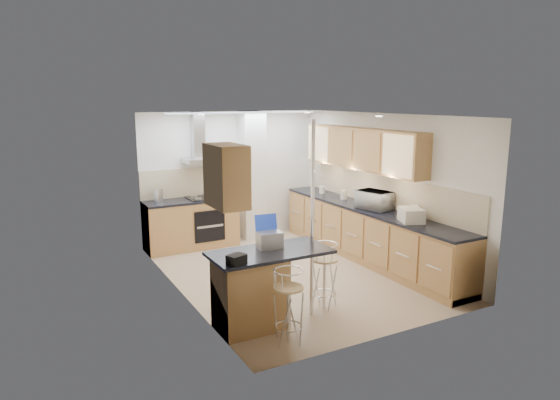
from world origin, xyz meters
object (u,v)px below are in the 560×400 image
bar_stool_near (288,306)px  bar_stool_end (324,276)px  laptop (270,240)px  bread_bin (411,215)px  microwave (375,200)px

bar_stool_near → bar_stool_end: bearing=34.7°
laptop → bread_bin: (2.51, 0.23, -0.02)m
bread_bin → laptop: bearing=-151.2°
laptop → bar_stool_end: (0.79, -0.03, -0.59)m
bread_bin → microwave: bearing=110.3°
microwave → bread_bin: 0.94m
microwave → bar_stool_end: size_ratio=0.63×
bar_stool_end → bar_stool_near: bearing=160.1°
laptop → bread_bin: laptop is taller
bar_stool_near → bread_bin: size_ratio=2.25×
microwave → bar_stool_end: (-1.78, -1.20, -0.63)m
microwave → laptop: (-2.57, -1.17, -0.03)m
bread_bin → bar_stool_end: bearing=-147.7°
microwave → bar_stool_near: size_ratio=0.63×
bar_stool_end → bread_bin: size_ratio=2.28×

